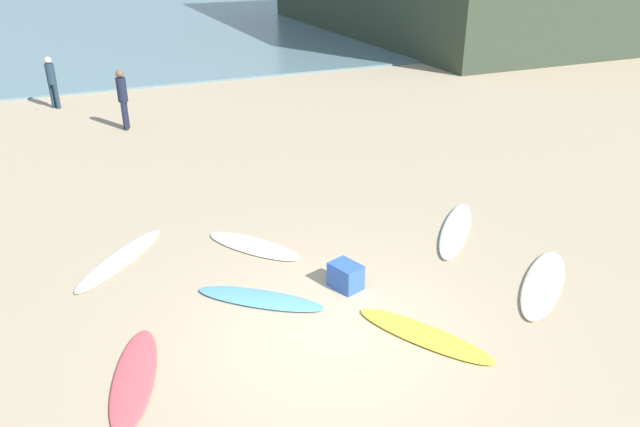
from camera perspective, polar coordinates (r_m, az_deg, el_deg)
name	(u,v)px	position (r m, az deg, el deg)	size (l,w,h in m)	color
ground_plane	(332,335)	(8.88, 1.16, -11.37)	(120.00, 120.00, 0.00)	tan
ocean_water	(97,22)	(43.52, -20.29, 16.62)	(120.00, 40.00, 0.08)	slate
surfboard_0	(134,377)	(8.46, -17.10, -14.54)	(0.53, 2.06, 0.06)	#D65056
surfboard_1	(121,259)	(11.26, -18.27, -4.09)	(0.49, 2.42, 0.06)	silver
surfboard_2	(254,246)	(11.19, -6.28, -3.05)	(0.58, 1.99, 0.06)	white
surfboard_3	(260,299)	(9.64, -5.67, -8.00)	(0.50, 2.09, 0.07)	#5597D6
surfboard_4	(424,335)	(8.94, 9.82, -11.23)	(0.51, 2.14, 0.06)	yellow
surfboard_5	(456,230)	(11.99, 12.69, -1.49)	(0.50, 2.54, 0.09)	white
surfboard_6	(543,283)	(10.63, 20.32, -6.18)	(0.60, 2.41, 0.08)	beige
beachgoer_near	(123,96)	(18.65, -18.12, 10.45)	(0.35, 0.35, 1.74)	#191E33
beachgoer_mid	(52,80)	(21.87, -23.99, 11.44)	(0.39, 0.39, 1.67)	#1E3342
beach_cooler	(346,276)	(9.84, 2.44, -5.91)	(0.51, 0.37, 0.42)	#2D56B2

